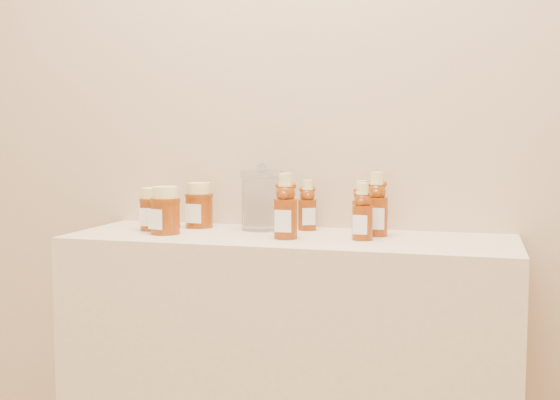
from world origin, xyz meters
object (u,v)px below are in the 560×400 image
(bear_bottle_back_left, at_px, (307,202))
(bear_bottle_front_left, at_px, (286,202))
(glass_canister, at_px, (262,198))
(display_table, at_px, (289,398))
(honey_jar_left, at_px, (153,209))

(bear_bottle_back_left, distance_m, bear_bottle_front_left, 0.18)
(bear_bottle_back_left, relative_size, glass_canister, 0.88)
(display_table, bearing_deg, bear_bottle_back_left, 81.73)
(display_table, bearing_deg, bear_bottle_front_left, -85.96)
(display_table, relative_size, glass_canister, 6.45)
(bear_bottle_back_left, xyz_separation_m, glass_canister, (-0.13, -0.03, 0.01))
(bear_bottle_back_left, relative_size, bear_bottle_front_left, 0.84)
(glass_canister, bearing_deg, bear_bottle_front_left, -52.77)
(display_table, height_order, bear_bottle_front_left, bear_bottle_front_left)
(bear_bottle_front_left, relative_size, glass_canister, 1.05)
(bear_bottle_front_left, height_order, honey_jar_left, bear_bottle_front_left)
(glass_canister, bearing_deg, display_table, -42.85)
(bear_bottle_back_left, height_order, glass_canister, glass_canister)
(bear_bottle_back_left, relative_size, honey_jar_left, 1.35)
(honey_jar_left, bearing_deg, glass_canister, 18.54)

